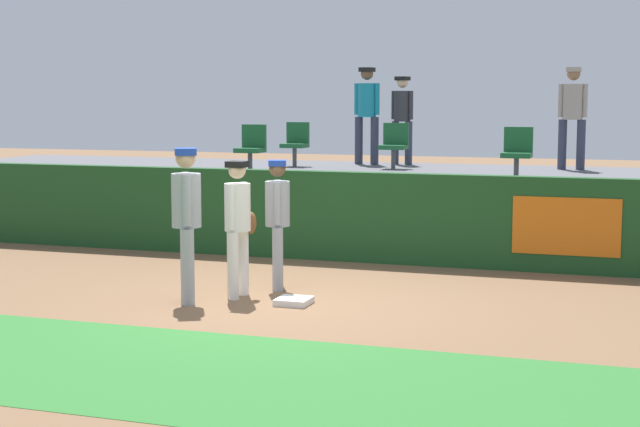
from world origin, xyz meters
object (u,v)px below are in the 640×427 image
at_px(seat_back_center, 394,143).
at_px(seat_front_right, 517,150).
at_px(first_base, 294,301).
at_px(player_fielder_home, 238,219).
at_px(seat_back_left, 296,142).
at_px(seat_front_left, 252,146).
at_px(player_runner_visitor, 278,215).
at_px(spectator_hooded, 402,114).
at_px(spectator_capped, 573,111).
at_px(spectator_casual, 367,108).
at_px(player_coach_visitor, 187,214).

bearing_deg(seat_back_center, seat_front_right, -36.21).
relative_size(first_base, player_fielder_home, 0.23).
relative_size(seat_back_left, seat_front_left, 1.00).
relative_size(first_base, player_runner_visitor, 0.24).
relative_size(seat_back_center, spectator_hooded, 0.49).
distance_m(seat_back_center, spectator_capped, 3.27).
xyz_separation_m(player_fielder_home, seat_back_left, (-1.52, 6.29, 0.68)).
bearing_deg(seat_front_right, first_base, -113.76).
bearing_deg(seat_back_center, spectator_hooded, 97.15).
bearing_deg(spectator_casual, player_runner_visitor, 103.42).
xyz_separation_m(seat_back_center, spectator_casual, (-0.81, 0.99, 0.62)).
relative_size(first_base, seat_back_center, 0.48).
xyz_separation_m(seat_front_right, seat_back_center, (-2.46, 1.80, 0.00)).
xyz_separation_m(player_fielder_home, spectator_hooded, (0.26, 7.48, 1.20)).
height_order(first_base, spectator_hooded, spectator_hooded).
relative_size(seat_front_right, seat_back_center, 1.00).
height_order(player_coach_visitor, spectator_capped, spectator_capped).
bearing_deg(player_fielder_home, spectator_casual, -175.59).
height_order(first_base, spectator_casual, spectator_casual).
relative_size(player_runner_visitor, seat_front_right, 2.02).
xyz_separation_m(seat_front_right, spectator_casual, (-3.27, 2.79, 0.62)).
height_order(seat_back_center, spectator_casual, spectator_casual).
xyz_separation_m(player_coach_visitor, spectator_capped, (4.00, 7.56, 1.17)).
bearing_deg(spectator_casual, seat_back_center, 136.89).
distance_m(player_runner_visitor, player_coach_visitor, 1.36).
distance_m(player_fielder_home, player_coach_visitor, 0.68).
bearing_deg(seat_back_left, first_base, -70.26).
xyz_separation_m(first_base, spectator_casual, (-1.21, 7.48, 2.25)).
bearing_deg(player_coach_visitor, player_runner_visitor, 117.89).
bearing_deg(spectator_capped, seat_front_right, 78.88).
relative_size(first_base, seat_front_right, 0.48).
distance_m(first_base, seat_back_left, 7.08).
relative_size(player_coach_visitor, spectator_capped, 1.02).
bearing_deg(spectator_hooded, spectator_capped, -169.83).
xyz_separation_m(player_coach_visitor, spectator_casual, (0.08, 7.76, 1.20)).
bearing_deg(spectator_hooded, seat_back_left, 51.11).
relative_size(player_runner_visitor, seat_front_left, 2.02).
distance_m(player_coach_visitor, seat_front_right, 6.02).
xyz_separation_m(spectator_hooded, spectator_capped, (3.26, -0.40, 0.08)).
distance_m(spectator_hooded, spectator_capped, 3.29).
relative_size(seat_front_left, spectator_capped, 0.45).
bearing_deg(first_base, seat_back_left, 109.74).
relative_size(player_fielder_home, player_coach_visitor, 0.91).
relative_size(player_fielder_home, player_runner_visitor, 1.01).
distance_m(player_fielder_home, spectator_capped, 8.01).
xyz_separation_m(seat_front_left, spectator_capped, (5.21, 2.60, 0.60)).
height_order(player_fielder_home, spectator_hooded, spectator_hooded).
bearing_deg(player_fielder_home, seat_front_left, -158.16).
relative_size(first_base, spectator_capped, 0.22).
height_order(player_fielder_home, seat_back_left, seat_back_left).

